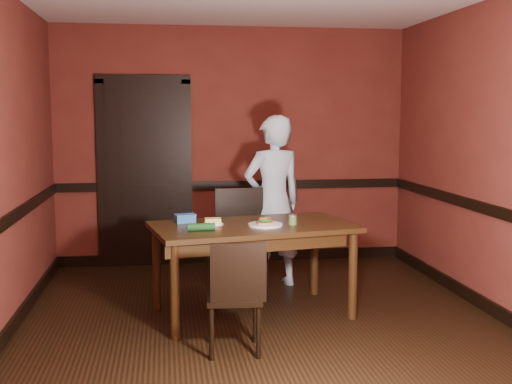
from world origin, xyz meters
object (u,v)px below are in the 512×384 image
object	(u,v)px
chair_near	(234,295)
sandwich_plate	(265,224)
dining_table	(252,270)
chair_far	(240,244)
sauce_jar	(293,220)
person	(273,202)
cheese_saucer	(213,222)
food_tub	(185,218)

from	to	relation	value
chair_near	sandwich_plate	size ratio (longest dim) A/B	2.90
dining_table	chair_far	world-z (taller)	chair_far
dining_table	sauce_jar	bearing A→B (deg)	-21.12
sandwich_plate	person	bearing A→B (deg)	76.56
sandwich_plate	cheese_saucer	bearing A→B (deg)	164.37
chair_far	sandwich_plate	bearing A→B (deg)	-82.05
chair_far	sauce_jar	world-z (taller)	chair_far
sandwich_plate	sauce_jar	bearing A→B (deg)	6.22
chair_near	sauce_jar	world-z (taller)	sauce_jar
dining_table	food_tub	size ratio (longest dim) A/B	8.51
sandwich_plate	cheese_saucer	xyz separation A→B (m)	(-0.43, 0.12, 0.00)
person	sauce_jar	size ratio (longest dim) A/B	20.75
sauce_jar	food_tub	size ratio (longest dim) A/B	0.42
sandwich_plate	dining_table	bearing A→B (deg)	138.15
chair_far	chair_near	size ratio (longest dim) A/B	1.20
cheese_saucer	chair_far	bearing A→B (deg)	60.84
dining_table	cheese_saucer	world-z (taller)	cheese_saucer
food_tub	dining_table	bearing A→B (deg)	-30.58
dining_table	person	world-z (taller)	person
chair_far	person	world-z (taller)	person
chair_far	sauce_jar	size ratio (longest dim) A/B	12.23
dining_table	chair_far	xyz separation A→B (m)	(-0.04, 0.57, 0.11)
cheese_saucer	chair_near	bearing A→B (deg)	-84.47
chair_near	person	distance (m)	1.86
chair_far	sauce_jar	distance (m)	0.80
chair_far	sandwich_plate	distance (m)	0.74
dining_table	chair_far	size ratio (longest dim) A/B	1.66
person	sandwich_plate	size ratio (longest dim) A/B	5.92
chair_far	cheese_saucer	bearing A→B (deg)	-122.59
person	sauce_jar	distance (m)	0.94
chair_far	sauce_jar	xyz separation A→B (m)	(0.37, -0.63, 0.32)
person	cheese_saucer	bearing A→B (deg)	35.08
sauce_jar	cheese_saucer	size ratio (longest dim) A/B	0.46
chair_near	dining_table	bearing A→B (deg)	-102.65
food_tub	cheese_saucer	bearing A→B (deg)	-45.61
dining_table	sandwich_plate	xyz separation A→B (m)	(0.10, -0.09, 0.41)
chair_far	cheese_saucer	xyz separation A→B (m)	(-0.30, -0.54, 0.30)
chair_near	food_tub	xyz separation A→B (m)	(-0.31, 1.02, 0.40)
person	food_tub	xyz separation A→B (m)	(-0.89, -0.70, -0.03)
chair_near	chair_far	bearing A→B (deg)	-94.70
chair_near	cheese_saucer	size ratio (longest dim) A/B	4.66
chair_near	sauce_jar	bearing A→B (deg)	-123.00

